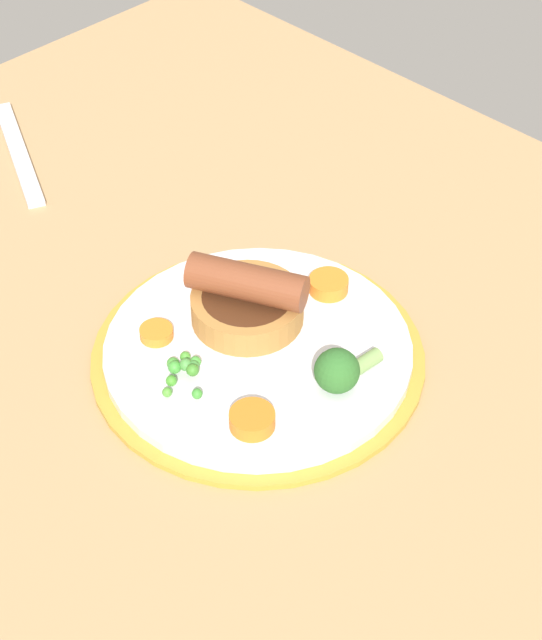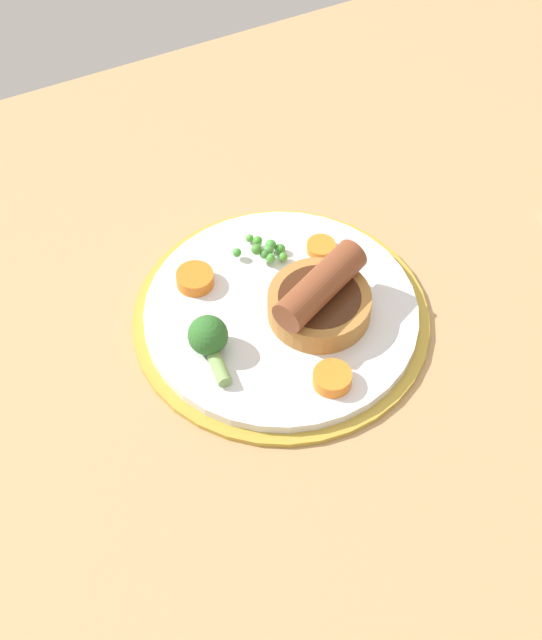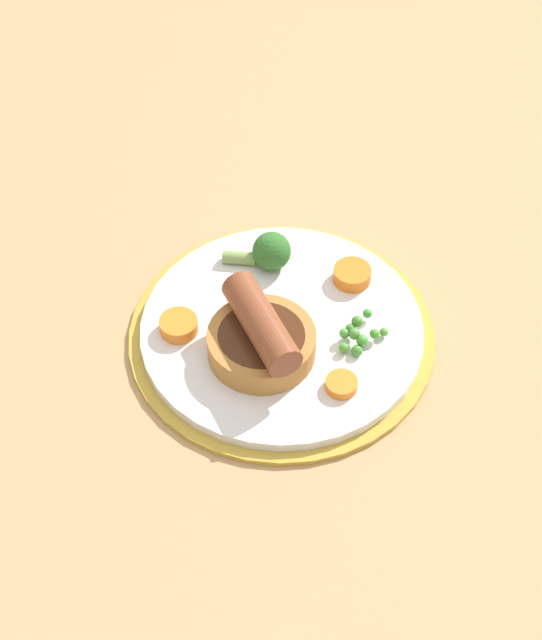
% 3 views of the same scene
% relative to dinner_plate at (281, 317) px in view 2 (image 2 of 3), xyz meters
% --- Properties ---
extents(dining_table, '(1.10, 0.80, 0.03)m').
position_rel_dinner_plate_xyz_m(dining_table, '(-0.03, -0.01, -0.02)').
color(dining_table, tan).
rests_on(dining_table, ground).
extents(dinner_plate, '(0.26, 0.26, 0.01)m').
position_rel_dinner_plate_xyz_m(dinner_plate, '(0.00, 0.00, 0.00)').
color(dinner_plate, '#B79333').
rests_on(dinner_plate, dining_table).
extents(sausage_pudding, '(0.10, 0.09, 0.05)m').
position_rel_dinner_plate_xyz_m(sausage_pudding, '(0.03, -0.02, 0.03)').
color(sausage_pudding, '#AD7538').
rests_on(sausage_pudding, dinner_plate).
extents(pea_pile, '(0.05, 0.04, 0.02)m').
position_rel_dinner_plate_xyz_m(pea_pile, '(0.01, 0.06, 0.02)').
color(pea_pile, green).
rests_on(pea_pile, dinner_plate).
extents(broccoli_floret_near, '(0.03, 0.06, 0.03)m').
position_rel_dinner_plate_xyz_m(broccoli_floret_near, '(-0.07, -0.02, 0.02)').
color(broccoli_floret_near, '#2D6628').
rests_on(broccoli_floret_near, dinner_plate).
extents(carrot_slice_0, '(0.04, 0.04, 0.01)m').
position_rel_dinner_plate_xyz_m(carrot_slice_0, '(0.01, -0.09, 0.01)').
color(carrot_slice_0, orange).
rests_on(carrot_slice_0, dinner_plate).
extents(carrot_slice_1, '(0.03, 0.03, 0.01)m').
position_rel_dinner_plate_xyz_m(carrot_slice_1, '(0.06, 0.05, 0.01)').
color(carrot_slice_1, orange).
rests_on(carrot_slice_1, dinner_plate).
extents(carrot_slice_2, '(0.03, 0.03, 0.01)m').
position_rel_dinner_plate_xyz_m(carrot_slice_2, '(-0.06, 0.06, 0.01)').
color(carrot_slice_2, orange).
rests_on(carrot_slice_2, dinner_plate).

